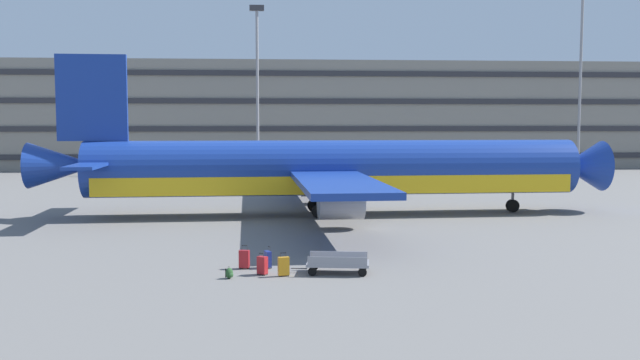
# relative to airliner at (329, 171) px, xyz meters

# --- Properties ---
(ground_plane) EXTENTS (600.00, 600.00, 0.00)m
(ground_plane) POSITION_rel_airliner_xyz_m (-4.61, -0.09, -3.06)
(ground_plane) COLOR slate
(terminal_structure) EXTENTS (176.99, 18.38, 14.67)m
(terminal_structure) POSITION_rel_airliner_xyz_m (-4.61, 53.73, 4.28)
(terminal_structure) COLOR gray
(terminal_structure) RESTS_ON ground_plane
(airliner) EXTENTS (39.63, 31.97, 10.78)m
(airliner) POSITION_rel_airliner_xyz_m (0.00, 0.00, 0.00)
(airliner) COLOR navy
(airliner) RESTS_ON ground_plane
(light_mast_left) EXTENTS (1.80, 0.50, 20.82)m
(light_mast_left) POSITION_rel_airliner_xyz_m (-5.67, 39.67, 9.03)
(light_mast_left) COLOR gray
(light_mast_left) RESTS_ON ground_plane
(light_mast_center_left) EXTENTS (1.80, 0.50, 23.74)m
(light_mast_center_left) POSITION_rel_airliner_xyz_m (35.90, 39.67, 10.53)
(light_mast_center_left) COLOR gray
(light_mast_center_left) RESTS_ON ground_plane
(suitcase_orange) EXTENTS (0.49, 0.32, 0.98)m
(suitcase_orange) POSITION_rel_airliner_xyz_m (-3.49, -18.65, -2.63)
(suitcase_orange) COLOR orange
(suitcase_orange) RESTS_ON ground_plane
(suitcase_navy) EXTENTS (0.48, 0.33, 1.01)m
(suitcase_navy) POSITION_rel_airliner_xyz_m (-5.17, -17.07, -2.63)
(suitcase_navy) COLOR #B21E23
(suitcase_navy) RESTS_ON ground_plane
(suitcase_silver) EXTENTS (0.35, 0.50, 0.94)m
(suitcase_silver) POSITION_rel_airliner_xyz_m (-4.15, -16.96, -2.67)
(suitcase_silver) COLOR navy
(suitcase_silver) RESTS_ON ground_plane
(suitcase_purple) EXTENTS (0.48, 0.45, 0.93)m
(suitcase_purple) POSITION_rel_airliner_xyz_m (-4.37, -18.32, -2.65)
(suitcase_purple) COLOR #B21E23
(suitcase_purple) RESTS_ON ground_plane
(backpack_teal) EXTENTS (0.42, 0.41, 0.49)m
(backpack_teal) POSITION_rel_airliner_xyz_m (-5.70, -18.92, -2.85)
(backpack_teal) COLOR #264C26
(backpack_teal) RESTS_ON ground_plane
(baggage_cart) EXTENTS (3.36, 1.66, 0.82)m
(baggage_cart) POSITION_rel_airliner_xyz_m (-1.20, -18.26, -2.63)
(baggage_cart) COLOR gray
(baggage_cart) RESTS_ON ground_plane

